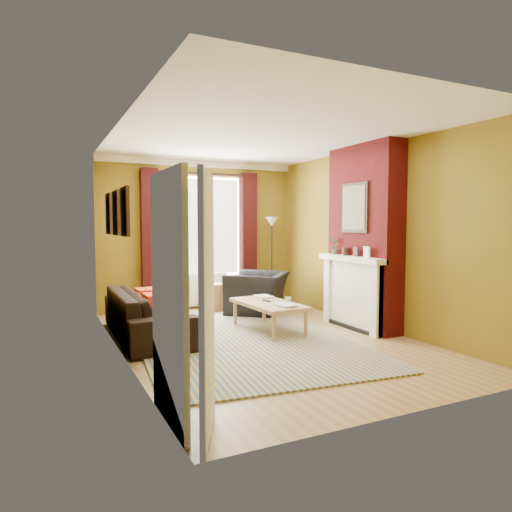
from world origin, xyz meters
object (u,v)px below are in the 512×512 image
object	(u,v)px
armchair	(258,293)
floor_lamp	(272,236)
sofa	(148,314)
coffee_table	(268,305)
wicker_stool	(213,297)

from	to	relation	value
armchair	floor_lamp	distance (m)	1.35
sofa	coffee_table	xyz separation A→B (m)	(1.70, -0.43, 0.06)
wicker_stool	coffee_table	bearing A→B (deg)	-84.80
sofa	armchair	xyz separation A→B (m)	(2.17, 0.92, 0.03)
sofa	coffee_table	bearing A→B (deg)	-103.87
coffee_table	floor_lamp	distance (m)	2.48
coffee_table	wicker_stool	world-z (taller)	wicker_stool
coffee_table	floor_lamp	xyz separation A→B (m)	(1.10, 2.00, 0.98)
wicker_stool	floor_lamp	bearing A→B (deg)	2.84
floor_lamp	sofa	bearing A→B (deg)	-150.81
sofa	floor_lamp	distance (m)	3.37
wicker_stool	floor_lamp	xyz separation A→B (m)	(1.27, 0.06, 1.13)
coffee_table	floor_lamp	size ratio (longest dim) A/B	0.78
wicker_stool	floor_lamp	world-z (taller)	floor_lamp
armchair	coffee_table	size ratio (longest dim) A/B	0.83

